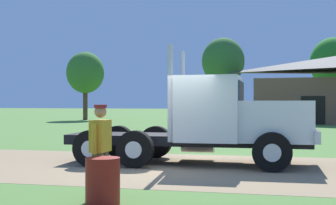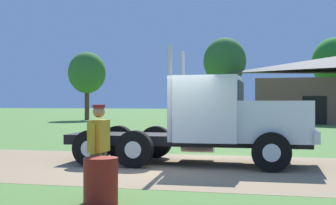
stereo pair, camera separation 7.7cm
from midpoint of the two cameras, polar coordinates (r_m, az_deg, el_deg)
name	(u,v)px [view 2 (the right image)]	position (r m, az deg, el deg)	size (l,w,h in m)	color
ground_plane	(170,168)	(13.32, 0.38, -7.63)	(200.00, 200.00, 0.00)	#517B37
dirt_track	(170,167)	(13.32, 0.38, -7.62)	(120.00, 6.63, 0.01)	#957C5A
truck_foreground_white	(219,122)	(13.96, 6.12, -2.27)	(7.12, 2.89, 3.35)	black
visitor_walking_mid	(99,146)	(9.33, -7.87, -5.03)	(0.28, 0.68, 1.74)	gold
steel_barrel	(101,181)	(8.68, -7.62, -9.11)	(0.60, 0.60, 0.82)	maroon
tree_left	(87,73)	(47.44, -9.43, 3.43)	(3.61, 3.61, 6.53)	#513823
tree_mid	(225,62)	(45.44, 6.71, 4.78)	(3.94, 3.94, 7.67)	#513823
tree_right	(335,63)	(50.52, 19.06, 4.39)	(4.56, 4.56, 8.07)	#513823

